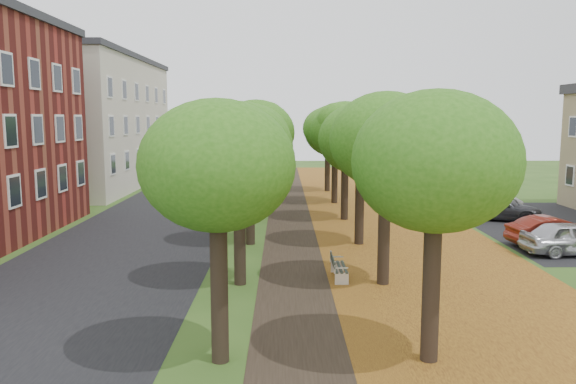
{
  "coord_description": "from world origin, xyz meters",
  "views": [
    {
      "loc": [
        -0.75,
        -12.27,
        5.56
      ],
      "look_at": [
        -0.55,
        10.67,
        2.5
      ],
      "focal_mm": 35.0,
      "sensor_mm": 36.0,
      "label": 1
    }
  ],
  "objects_px": {
    "car_red": "(554,231)",
    "car_white": "(479,199)",
    "bench": "(338,267)",
    "car_grey": "(498,208)",
    "car_silver": "(572,238)"
  },
  "relations": [
    {
      "from": "bench",
      "to": "car_silver",
      "type": "height_order",
      "value": "car_silver"
    },
    {
      "from": "car_grey",
      "to": "car_silver",
      "type": "bearing_deg",
      "value": -157.65
    },
    {
      "from": "car_red",
      "to": "car_white",
      "type": "distance_m",
      "value": 9.45
    },
    {
      "from": "car_silver",
      "to": "car_red",
      "type": "xyz_separation_m",
      "value": [
        0.0,
        1.54,
        -0.04
      ]
    },
    {
      "from": "bench",
      "to": "car_white",
      "type": "distance_m",
      "value": 17.39
    },
    {
      "from": "car_grey",
      "to": "car_red",
      "type": "bearing_deg",
      "value": -157.65
    },
    {
      "from": "bench",
      "to": "car_silver",
      "type": "relative_size",
      "value": 0.41
    },
    {
      "from": "bench",
      "to": "car_red",
      "type": "height_order",
      "value": "car_red"
    },
    {
      "from": "car_red",
      "to": "car_grey",
      "type": "relative_size",
      "value": 0.85
    },
    {
      "from": "car_grey",
      "to": "bench",
      "type": "bearing_deg",
      "value": 161.0
    },
    {
      "from": "car_silver",
      "to": "car_red",
      "type": "bearing_deg",
      "value": -3.82
    },
    {
      "from": "bench",
      "to": "car_red",
      "type": "distance_m",
      "value": 11.0
    },
    {
      "from": "car_silver",
      "to": "car_red",
      "type": "relative_size",
      "value": 1.03
    },
    {
      "from": "car_red",
      "to": "car_white",
      "type": "xyz_separation_m",
      "value": [
        0.0,
        9.45,
        0.07
      ]
    },
    {
      "from": "car_grey",
      "to": "car_white",
      "type": "height_order",
      "value": "car_white"
    }
  ]
}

